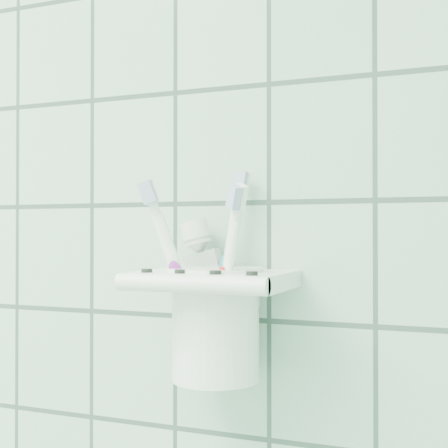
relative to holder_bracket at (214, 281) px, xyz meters
The scene contains 6 objects.
holder_bracket is the anchor object (origin of this frame).
cup 0.04m from the holder_bracket, 97.68° to the left, with size 0.09×0.09×0.10m.
toothbrush_pink 0.01m from the holder_bracket, 106.87° to the right, with size 0.06×0.03×0.18m.
toothbrush_blue 0.02m from the holder_bracket, 126.43° to the left, with size 0.03×0.03×0.19m.
toothbrush_orange 0.02m from the holder_bracket, 131.22° to the left, with size 0.06×0.06×0.18m.
toothpaste_tube 0.02m from the holder_bracket, 83.89° to the left, with size 0.06×0.03×0.15m.
Camera 1 is at (0.89, 0.63, 1.34)m, focal length 50.00 mm.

